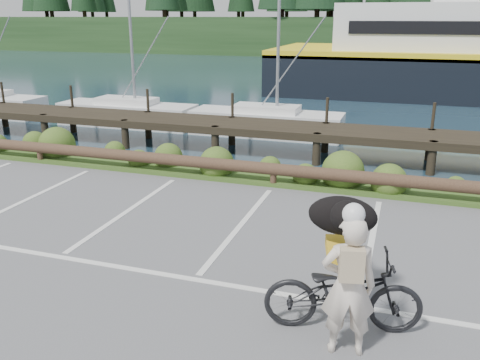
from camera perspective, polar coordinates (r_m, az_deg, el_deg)
name	(u,v)px	position (r m, az deg, el deg)	size (l,w,h in m)	color
ground	(205,269)	(8.72, -4.00, -9.90)	(72.00, 72.00, 0.00)	#565658
harbor_backdrop	(394,44)	(85.78, 16.95, 14.43)	(170.00, 160.00, 30.00)	#192E3C
vegetation_strip	(280,176)	(13.39, 4.50, 0.40)	(34.00, 1.60, 0.10)	#3D5B21
log_rail	(273,186)	(12.76, 3.75, -0.71)	(32.00, 0.30, 0.60)	#443021
bicycle	(343,292)	(7.07, 11.49, -12.27)	(0.73, 2.10, 1.11)	black
cyclist	(348,286)	(6.46, 12.08, -11.58)	(0.67, 0.44, 1.85)	beige
dog	(342,216)	(7.31, 11.44, -3.94)	(0.97, 0.48, 0.56)	black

